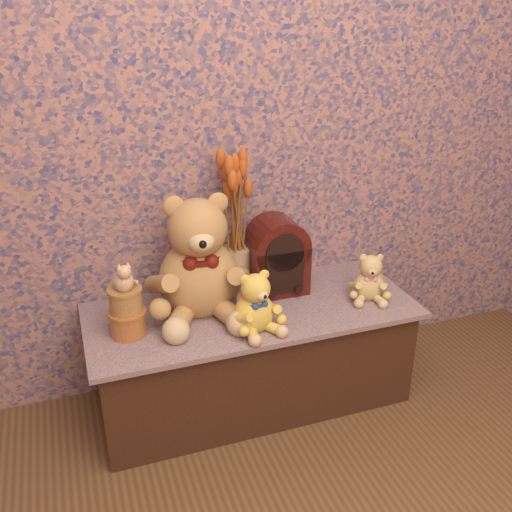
% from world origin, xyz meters
% --- Properties ---
extents(display_shelf, '(1.25, 0.53, 0.42)m').
position_xyz_m(display_shelf, '(0.00, 1.25, 0.21)').
color(display_shelf, '#3B5078').
rests_on(display_shelf, ground).
extents(teddy_large, '(0.44, 0.51, 0.50)m').
position_xyz_m(teddy_large, '(-0.19, 1.30, 0.67)').
color(teddy_large, '#A87741').
rests_on(teddy_large, display_shelf).
extents(teddy_medium, '(0.23, 0.26, 0.24)m').
position_xyz_m(teddy_medium, '(-0.04, 1.10, 0.54)').
color(teddy_medium, gold).
rests_on(teddy_medium, display_shelf).
extents(teddy_small, '(0.22, 0.24, 0.20)m').
position_xyz_m(teddy_small, '(0.46, 1.18, 0.52)').
color(teddy_small, tan).
rests_on(teddy_small, display_shelf).
extents(cathedral_radio, '(0.23, 0.16, 0.31)m').
position_xyz_m(cathedral_radio, '(0.14, 1.35, 0.58)').
color(cathedral_radio, '#3B0E0A').
rests_on(cathedral_radio, display_shelf).
extents(ceramic_vase, '(0.12, 0.12, 0.19)m').
position_xyz_m(ceramic_vase, '(-0.02, 1.39, 0.52)').
color(ceramic_vase, tan).
rests_on(ceramic_vase, display_shelf).
extents(dried_stalks, '(0.21, 0.21, 0.38)m').
position_xyz_m(dried_stalks, '(-0.02, 1.39, 0.80)').
color(dried_stalks, '#BE541E').
rests_on(dried_stalks, ceramic_vase).
extents(biscuit_tin_lower, '(0.13, 0.13, 0.09)m').
position_xyz_m(biscuit_tin_lower, '(-0.47, 1.21, 0.47)').
color(biscuit_tin_lower, gold).
rests_on(biscuit_tin_lower, display_shelf).
extents(biscuit_tin_upper, '(0.15, 0.15, 0.09)m').
position_xyz_m(biscuit_tin_upper, '(-0.47, 1.21, 0.55)').
color(biscuit_tin_upper, tan).
rests_on(biscuit_tin_upper, biscuit_tin_lower).
extents(cat_figurine, '(0.09, 0.10, 0.11)m').
position_xyz_m(cat_figurine, '(-0.47, 1.21, 0.66)').
color(cat_figurine, silver).
rests_on(cat_figurine, biscuit_tin_upper).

